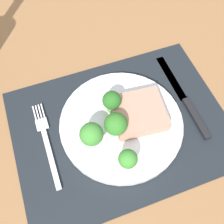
{
  "coord_description": "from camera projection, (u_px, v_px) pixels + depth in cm",
  "views": [
    {
      "loc": [
        -10.35,
        -22.84,
        50.36
      ],
      "look_at": [
        -0.96,
        2.85,
        1.9
      ],
      "focal_mm": 43.11,
      "sensor_mm": 36.0,
      "label": 1
    }
  ],
  "objects": [
    {
      "name": "steak",
      "position": [
        138.0,
        113.0,
        0.54
      ],
      "size": [
        11.13,
        10.22,
        2.89
      ],
      "primitive_type": "cube",
      "rotation": [
        0.0,
        0.0,
        -0.1
      ],
      "color": "tan",
      "rests_on": "plate"
    },
    {
      "name": "broccoli_near_fork",
      "position": [
        128.0,
        159.0,
        0.47
      ],
      "size": [
        3.52,
        3.52,
        5.12
      ],
      "color": "#5B8942",
      "rests_on": "plate"
    },
    {
      "name": "ground_plane",
      "position": [
        121.0,
        129.0,
        0.57
      ],
      "size": [
        140.0,
        110.0,
        3.0
      ],
      "primitive_type": "cube",
      "color": "brown"
    },
    {
      "name": "broccoli_front_edge",
      "position": [
        91.0,
        134.0,
        0.49
      ],
      "size": [
        4.45,
        4.45,
        6.28
      ],
      "color": "#6B994C",
      "rests_on": "plate"
    },
    {
      "name": "knife",
      "position": [
        186.0,
        101.0,
        0.58
      ],
      "size": [
        1.8,
        23.0,
        0.8
      ],
      "rotation": [
        0.0,
        0.0,
        -0.01
      ],
      "color": "black",
      "rests_on": "placemat"
    },
    {
      "name": "plate",
      "position": [
        121.0,
        124.0,
        0.55
      ],
      "size": [
        25.15,
        25.15,
        1.6
      ],
      "primitive_type": "cylinder",
      "color": "silver",
      "rests_on": "placemat"
    },
    {
      "name": "fork",
      "position": [
        47.0,
        143.0,
        0.54
      ],
      "size": [
        2.4,
        19.2,
        0.5
      ],
      "rotation": [
        0.0,
        0.0,
        -0.04
      ],
      "color": "silver",
      "rests_on": "placemat"
    },
    {
      "name": "broccoli_near_steak",
      "position": [
        112.0,
        101.0,
        0.53
      ],
      "size": [
        3.79,
        3.79,
        5.58
      ],
      "color": "#6B994C",
      "rests_on": "plate"
    },
    {
      "name": "placemat",
      "position": [
        121.0,
        126.0,
        0.56
      ],
      "size": [
        44.13,
        33.15,
        0.3
      ],
      "primitive_type": "cube",
      "color": "black",
      "rests_on": "ground_plane"
    },
    {
      "name": "broccoli_center",
      "position": [
        116.0,
        124.0,
        0.5
      ],
      "size": [
        4.45,
        4.45,
        6.02
      ],
      "color": "#5B8942",
      "rests_on": "plate"
    }
  ]
}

